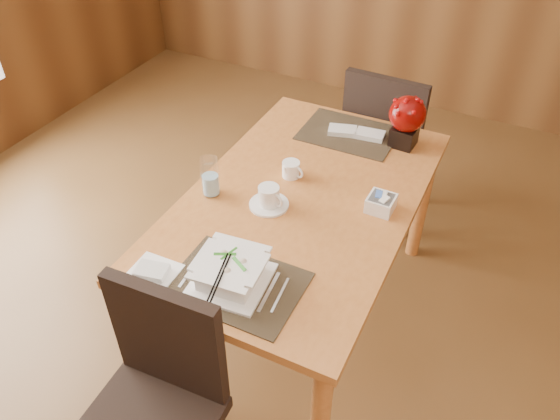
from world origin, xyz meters
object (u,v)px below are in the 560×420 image
at_px(dining_table, 302,214).
at_px(berry_decor, 407,119).
at_px(soup_setting, 230,272).
at_px(near_chair, 156,395).
at_px(coffee_cup, 269,198).
at_px(bread_plate, 152,274).
at_px(creamer_jug, 291,169).
at_px(water_glass, 210,177).
at_px(sugar_caddy, 381,203).
at_px(far_chair, 386,140).

height_order(dining_table, berry_decor, berry_decor).
xyz_separation_m(soup_setting, near_chair, (-0.09, -0.37, -0.28)).
xyz_separation_m(coffee_cup, bread_plate, (-0.19, -0.53, -0.03)).
height_order(coffee_cup, creamer_jug, coffee_cup).
distance_m(dining_table, water_glass, 0.42).
height_order(sugar_caddy, near_chair, near_chair).
bearing_deg(water_glass, near_chair, -73.07).
distance_m(coffee_cup, bread_plate, 0.56).
relative_size(creamer_jug, bread_plate, 0.59).
bearing_deg(sugar_caddy, bread_plate, -130.79).
xyz_separation_m(water_glass, sugar_caddy, (0.67, 0.21, -0.05)).
height_order(creamer_jug, berry_decor, berry_decor).
distance_m(sugar_caddy, near_chair, 1.11).
bearing_deg(far_chair, bread_plate, 78.63).
xyz_separation_m(creamer_jug, sugar_caddy, (0.42, -0.05, -0.00)).
relative_size(sugar_caddy, far_chair, 0.11).
distance_m(dining_table, berry_decor, 0.67).
bearing_deg(near_chair, bread_plate, 119.62).
xyz_separation_m(coffee_cup, near_chair, (-0.02, -0.81, -0.27)).
height_order(water_glass, creamer_jug, water_glass).
height_order(water_glass, bread_plate, water_glass).
bearing_deg(coffee_cup, sugar_caddy, 22.82).
relative_size(creamer_jug, berry_decor, 0.40).
bearing_deg(water_glass, bread_plate, -83.14).
xyz_separation_m(sugar_caddy, near_chair, (-0.43, -0.98, -0.26)).
distance_m(dining_table, coffee_cup, 0.20).
distance_m(dining_table, soup_setting, 0.57).
relative_size(coffee_cup, sugar_caddy, 1.55).
xyz_separation_m(water_glass, far_chair, (0.45, 1.05, -0.29)).
relative_size(dining_table, sugar_caddy, 14.24).
bearing_deg(creamer_jug, near_chair, -73.76).
xyz_separation_m(sugar_caddy, bread_plate, (-0.61, -0.70, -0.03)).
xyz_separation_m(creamer_jug, far_chair, (0.21, 0.79, -0.24)).
bearing_deg(creamer_jug, water_glass, -116.35).
bearing_deg(near_chair, creamer_jug, 87.05).
bearing_deg(bread_plate, water_glass, 96.86).
distance_m(water_glass, far_chair, 1.18).
bearing_deg(bread_plate, berry_decor, 65.55).
bearing_deg(creamer_jug, far_chair, 91.99).
height_order(coffee_cup, near_chair, near_chair).
distance_m(water_glass, creamer_jug, 0.36).
xyz_separation_m(coffee_cup, water_glass, (-0.25, -0.04, 0.05)).
bearing_deg(berry_decor, far_chair, 115.63).
bearing_deg(water_glass, berry_decor, 49.69).
height_order(soup_setting, bread_plate, soup_setting).
relative_size(dining_table, bread_plate, 9.00).
height_order(dining_table, soup_setting, soup_setting).
bearing_deg(soup_setting, bread_plate, -166.22).
relative_size(coffee_cup, water_glass, 0.94).
distance_m(coffee_cup, sugar_caddy, 0.45).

